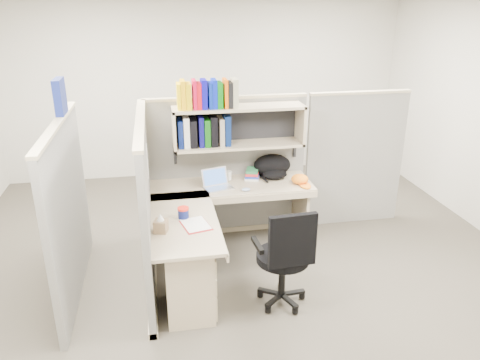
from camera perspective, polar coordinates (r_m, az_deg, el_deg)
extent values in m
plane|color=#36312A|center=(4.90, 0.15, -11.00)|extent=(6.00, 6.00, 0.00)
plane|color=#BCB8A9|center=(7.22, -4.29, 11.16)|extent=(6.00, 0.00, 6.00)
cube|color=#5C5D58|center=(5.34, -1.61, 1.43)|extent=(1.80, 0.06, 1.60)
cube|color=tan|center=(5.12, -1.70, 10.03)|extent=(1.80, 0.08, 0.03)
cube|color=#5C5D58|center=(4.46, -11.30, -3.20)|extent=(0.06, 1.80, 1.60)
cube|color=tan|center=(4.19, -12.10, 6.99)|extent=(0.08, 1.80, 0.03)
cube|color=#5C5D58|center=(4.53, -20.18, -3.73)|extent=(0.06, 1.80, 1.60)
cube|color=#5C5D58|center=(5.77, 13.79, 2.33)|extent=(1.20, 0.06, 1.60)
cube|color=navy|center=(4.57, -21.11, 9.48)|extent=(0.07, 0.27, 0.32)
cube|color=white|center=(4.45, -11.24, 2.32)|extent=(0.00, 0.21, 0.28)
cube|color=gray|center=(4.96, -0.18, 8.83)|extent=(1.40, 0.34, 0.03)
cube|color=gray|center=(5.07, -0.17, 4.30)|extent=(1.40, 0.34, 0.03)
cube|color=gray|center=(4.94, -8.07, 6.11)|extent=(0.03, 0.34, 0.44)
cube|color=gray|center=(5.17, 7.37, 6.84)|extent=(0.03, 0.34, 0.44)
cube|color=black|center=(5.16, -0.49, 6.99)|extent=(1.38, 0.01, 0.41)
cube|color=#E9BF04|center=(4.84, -7.49, 10.10)|extent=(0.03, 0.20, 0.26)
cube|color=#E8A904|center=(4.84, -6.98, 10.30)|extent=(0.05, 0.20, 0.29)
cube|color=#D8B004|center=(4.85, -6.34, 10.16)|extent=(0.06, 0.20, 0.26)
cube|color=#B8072D|center=(4.85, -5.59, 10.37)|extent=(0.04, 0.20, 0.29)
cube|color=#B80712|center=(4.86, -5.07, 10.23)|extent=(0.05, 0.20, 0.26)
cube|color=#090490|center=(4.86, -4.45, 10.43)|extent=(0.06, 0.20, 0.29)
cube|color=navy|center=(4.87, -3.69, 10.29)|extent=(0.04, 0.20, 0.26)
cube|color=#0519A8|center=(4.87, -3.19, 10.49)|extent=(0.04, 0.20, 0.29)
cube|color=#065C0A|center=(4.88, -2.56, 10.34)|extent=(0.06, 0.20, 0.26)
cube|color=#E05705|center=(4.89, -1.82, 10.54)|extent=(0.04, 0.20, 0.29)
cube|color=black|center=(4.90, -1.31, 10.39)|extent=(0.05, 0.20, 0.26)
cube|color=tan|center=(4.90, -0.69, 10.59)|extent=(0.06, 0.20, 0.29)
cube|color=#07144C|center=(4.97, -7.30, 5.72)|extent=(0.05, 0.24, 0.29)
cube|color=silver|center=(4.97, -6.59, 5.93)|extent=(0.06, 0.24, 0.32)
cube|color=black|center=(4.98, -5.76, 5.81)|extent=(0.07, 0.24, 0.29)
cube|color=#08074B|center=(4.98, -4.82, 6.03)|extent=(0.05, 0.24, 0.32)
cube|color=#0A470A|center=(4.99, -4.10, 5.90)|extent=(0.06, 0.24, 0.29)
cube|color=black|center=(5.00, -3.28, 6.11)|extent=(0.07, 0.24, 0.32)
cube|color=gray|center=(5.01, -2.34, 6.00)|extent=(0.05, 0.24, 0.29)
cube|color=#071847|center=(5.02, -1.64, 6.20)|extent=(0.06, 0.24, 0.32)
cube|color=gray|center=(5.07, -1.02, -0.73)|extent=(1.74, 0.60, 0.03)
cube|color=gray|center=(4.31, -6.84, -5.02)|extent=(0.60, 1.34, 0.03)
cube|color=gray|center=(4.81, -0.43, -2.44)|extent=(1.74, 0.02, 0.07)
cube|color=gray|center=(4.35, -2.86, -5.15)|extent=(0.02, 1.34, 0.07)
cube|color=gray|center=(4.20, -6.27, -11.72)|extent=(0.40, 0.55, 0.68)
cube|color=tan|center=(4.11, -3.42, -9.14)|extent=(0.02, 0.50, 0.16)
cube|color=tan|center=(4.20, -3.37, -11.26)|extent=(0.02, 0.50, 0.16)
cube|color=tan|center=(4.32, -3.30, -13.72)|extent=(0.02, 0.50, 0.22)
cube|color=#B2B2B7|center=(4.11, -3.28, -9.13)|extent=(0.01, 0.12, 0.01)
cube|color=gray|center=(5.42, 7.34, -3.61)|extent=(0.03, 0.55, 0.70)
cylinder|color=#0E1753|center=(4.33, -6.92, -4.07)|extent=(0.10, 0.10, 0.09)
cylinder|color=red|center=(4.31, -6.95, -3.48)|extent=(0.10, 0.10, 0.02)
ellipsoid|color=#8AA0C4|center=(4.89, 0.74, -1.16)|extent=(0.11, 0.09, 0.04)
cylinder|color=silver|center=(5.18, -1.43, 0.55)|extent=(0.08, 0.08, 0.10)
cylinder|color=black|center=(4.21, 5.23, -9.33)|extent=(0.47, 0.47, 0.07)
cube|color=black|center=(3.90, 6.42, -7.38)|extent=(0.41, 0.08, 0.47)
cylinder|color=black|center=(4.31, 5.14, -11.55)|extent=(0.06, 0.06, 0.41)
cylinder|color=black|center=(4.44, 5.04, -14.10)|extent=(0.45, 0.45, 0.10)
cube|color=black|center=(4.06, 2.15, -7.93)|extent=(0.06, 0.27, 0.04)
cube|color=black|center=(4.21, 8.35, -7.07)|extent=(0.06, 0.27, 0.04)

